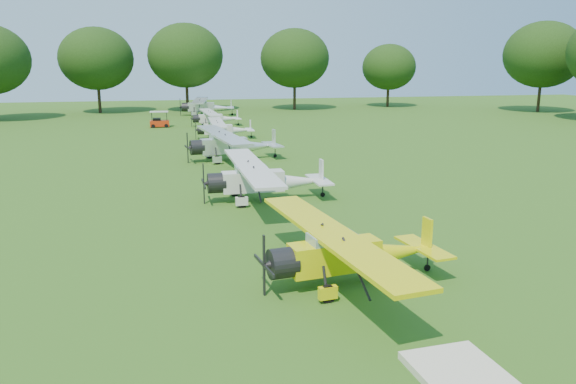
# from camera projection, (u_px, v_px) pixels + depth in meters

# --- Properties ---
(ground) EXTENTS (160.00, 160.00, 0.00)m
(ground) POSITION_uv_depth(u_px,v_px,m) (258.00, 204.00, 31.08)
(ground) COLOR #224E13
(ground) RESTS_ON ground
(tree_belt) EXTENTS (137.36, 130.27, 14.52)m
(tree_belt) POSITION_uv_depth(u_px,v_px,m) (322.00, 55.00, 30.06)
(tree_belt) COLOR #311D13
(tree_belt) RESTS_ON ground
(aircraft_2) EXTENTS (6.90, 10.93, 2.15)m
(aircraft_2) POSITION_uv_depth(u_px,v_px,m) (348.00, 250.00, 19.85)
(aircraft_2) COLOR #D8D309
(aircraft_2) RESTS_ON ground
(aircraft_3) EXTENTS (7.20, 11.45, 2.26)m
(aircraft_3) POSITION_uv_depth(u_px,v_px,m) (262.00, 177.00, 31.49)
(aircraft_3) COLOR silver
(aircraft_3) RESTS_ON ground
(aircraft_4) EXTENTS (7.52, 11.91, 2.34)m
(aircraft_4) POSITION_uv_depth(u_px,v_px,m) (231.00, 143.00, 43.88)
(aircraft_4) COLOR white
(aircraft_4) RESTS_ON ground
(aircraft_5) EXTENTS (5.82, 9.25, 1.83)m
(aircraft_5) POSITION_uv_depth(u_px,v_px,m) (223.00, 128.00, 55.79)
(aircraft_5) COLOR silver
(aircraft_5) RESTS_ON ground
(aircraft_6) EXTENTS (5.85, 9.32, 1.83)m
(aircraft_6) POSITION_uv_depth(u_px,v_px,m) (214.00, 117.00, 66.09)
(aircraft_6) COLOR silver
(aircraft_6) RESTS_ON ground
(aircraft_7) EXTENTS (7.57, 12.04, 2.36)m
(aircraft_7) POSITION_uv_depth(u_px,v_px,m) (205.00, 105.00, 78.04)
(aircraft_7) COLOR white
(aircraft_7) RESTS_ON ground
(golf_cart) EXTENTS (2.19, 1.39, 1.84)m
(golf_cart) POSITION_uv_depth(u_px,v_px,m) (159.00, 122.00, 64.92)
(golf_cart) COLOR red
(golf_cart) RESTS_ON ground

